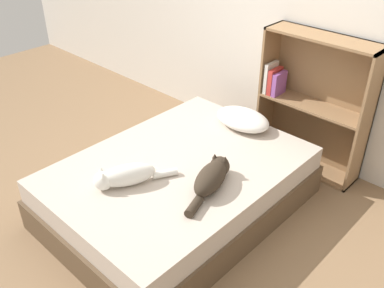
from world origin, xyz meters
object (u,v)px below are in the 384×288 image
at_px(bed, 179,187).
at_px(cat_light, 124,176).
at_px(cat_dark, 212,177).
at_px(bookshelf, 313,101).
at_px(pillow, 242,119).

relative_size(bed, cat_light, 3.57).
height_order(cat_dark, bookshelf, bookshelf).
bearing_deg(pillow, cat_dark, -65.93).
distance_m(cat_dark, bookshelf, 1.23).
height_order(cat_light, bookshelf, bookshelf).
relative_size(bed, bookshelf, 1.60).
bearing_deg(cat_light, bed, -164.14).
relative_size(pillow, cat_light, 0.91).
bearing_deg(cat_dark, pillow, 5.83).
bearing_deg(bed, cat_dark, -4.87).
xyz_separation_m(cat_light, cat_dark, (0.42, 0.38, 0.00)).
relative_size(pillow, cat_dark, 0.87).
height_order(pillow, cat_light, cat_light).
xyz_separation_m(bed, pillow, (-0.00, 0.72, 0.27)).
bearing_deg(pillow, cat_light, -94.05).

